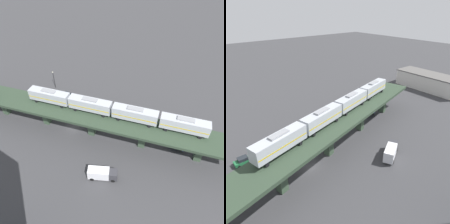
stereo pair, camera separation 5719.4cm
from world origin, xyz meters
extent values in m
plane|color=#38383A|center=(0.00, 0.00, 0.00)|extent=(400.00, 400.00, 0.00)
cube|color=#2C3D2C|center=(0.00, 0.00, 7.08)|extent=(31.77, 91.07, 0.80)
cube|color=#384C38|center=(2.19, -8.21, 3.34)|extent=(2.20, 2.20, 6.68)
cube|color=#384C38|center=(-1.67, 6.28, 3.34)|extent=(2.20, 2.20, 6.68)
cube|color=#384C38|center=(-5.53, 20.78, 3.34)|extent=(2.20, 2.20, 6.68)
cube|color=#384C38|center=(-9.38, 35.27, 3.34)|extent=(2.20, 2.20, 6.68)
cube|color=#ADB2BA|center=(0.35, -6.75, 10.02)|extent=(5.79, 12.32, 3.10)
cube|color=gold|center=(0.35, -6.75, 9.72)|extent=(5.77, 12.09, 0.24)
cube|color=gray|center=(0.35, -6.75, 11.75)|extent=(2.43, 4.42, 0.36)
cylinder|color=black|center=(0.28, -11.11, 7.90)|extent=(0.43, 0.87, 0.84)
cylinder|color=black|center=(2.58, -10.50, 7.90)|extent=(0.43, 0.87, 0.84)
cylinder|color=black|center=(-1.88, -2.99, 7.90)|extent=(0.43, 0.87, 0.84)
cylinder|color=black|center=(0.42, -2.38, 7.90)|extent=(0.43, 0.87, 0.84)
cube|color=#ADB2BA|center=(-2.89, 5.43, 10.02)|extent=(5.79, 12.32, 3.10)
cube|color=gold|center=(-2.89, 5.43, 9.72)|extent=(5.77, 12.09, 0.24)
cube|color=gray|center=(-2.89, 5.43, 11.75)|extent=(2.43, 4.42, 0.36)
cylinder|color=black|center=(-2.96, 1.07, 7.90)|extent=(0.43, 0.87, 0.84)
cylinder|color=black|center=(-0.66, 1.68, 7.90)|extent=(0.43, 0.87, 0.84)
cylinder|color=black|center=(-5.12, 9.18, 7.90)|extent=(0.43, 0.87, 0.84)
cylinder|color=black|center=(-2.82, 9.80, 7.90)|extent=(0.43, 0.87, 0.84)
cube|color=#ADB2BA|center=(-6.13, 17.61, 10.02)|extent=(5.79, 12.32, 3.10)
cube|color=gold|center=(-6.13, 17.61, 9.72)|extent=(5.77, 12.09, 0.24)
cube|color=gray|center=(-6.13, 17.61, 11.75)|extent=(2.43, 4.42, 0.36)
cylinder|color=black|center=(-6.20, 13.24, 7.90)|extent=(0.43, 0.87, 0.84)
cylinder|color=black|center=(-3.90, 13.85, 7.90)|extent=(0.43, 0.87, 0.84)
cylinder|color=black|center=(-8.36, 21.36, 7.90)|extent=(0.43, 0.87, 0.84)
cylinder|color=black|center=(-6.06, 21.97, 7.90)|extent=(0.43, 0.87, 0.84)
cube|color=#ADB2BA|center=(-9.37, 29.78, 10.02)|extent=(5.79, 12.32, 3.10)
cube|color=gold|center=(-9.37, 29.78, 9.72)|extent=(5.77, 12.09, 0.24)
cube|color=gray|center=(-9.37, 29.78, 11.75)|extent=(2.43, 4.42, 0.36)
cylinder|color=black|center=(-9.44, 25.42, 7.90)|extent=(0.43, 0.87, 0.84)
cylinder|color=black|center=(-7.14, 26.03, 7.90)|extent=(0.43, 0.87, 0.84)
cylinder|color=black|center=(-11.60, 33.54, 7.90)|extent=(0.43, 0.87, 0.84)
cylinder|color=black|center=(-9.30, 34.15, 7.90)|extent=(0.43, 0.87, 0.84)
cube|color=#1E6638|center=(-11.06, -11.61, 0.73)|extent=(1.94, 4.46, 0.80)
cube|color=#1E2328|center=(-11.05, -11.76, 1.51)|extent=(1.71, 2.25, 0.76)
cylinder|color=black|center=(-11.86, -13.06, 0.33)|extent=(0.26, 0.67, 0.66)
cylinder|color=black|center=(-10.16, -13.01, 0.33)|extent=(0.26, 0.67, 0.66)
cylinder|color=black|center=(-11.96, -10.21, 0.33)|extent=(0.26, 0.67, 0.66)
cylinder|color=black|center=(-10.25, -10.15, 0.33)|extent=(0.26, 0.67, 0.66)
cube|color=#233D93|center=(-10.45, 29.38, 0.73)|extent=(1.81, 4.40, 0.80)
cube|color=#1E2328|center=(-10.45, 29.23, 1.51)|extent=(1.64, 2.20, 0.76)
cylinder|color=black|center=(-11.31, 27.96, 0.33)|extent=(0.24, 0.66, 0.66)
cylinder|color=black|center=(-9.60, 27.95, 0.33)|extent=(0.24, 0.66, 0.66)
cylinder|color=black|center=(-11.30, 30.82, 0.33)|extent=(0.24, 0.66, 0.66)
cylinder|color=black|center=(-9.59, 30.81, 0.33)|extent=(0.24, 0.66, 0.66)
cube|color=#333338|center=(7.62, 19.71, 1.65)|extent=(2.88, 2.79, 2.30)
cube|color=silver|center=(9.29, 16.52, 1.85)|extent=(4.45, 5.67, 2.70)
cylinder|color=black|center=(8.49, 20.17, 0.50)|extent=(0.77, 1.05, 1.00)
cylinder|color=black|center=(6.74, 19.25, 0.50)|extent=(0.77, 1.05, 1.00)
cylinder|color=black|center=(10.93, 15.62, 0.50)|extent=(0.77, 1.05, 1.00)
cylinder|color=black|center=(9.10, 14.66, 0.50)|extent=(0.77, 1.05, 1.00)
cube|color=beige|center=(-11.70, 68.83, 3.20)|extent=(28.13, 10.38, 6.40)
cube|color=#595654|center=(-11.70, 68.83, 6.60)|extent=(28.70, 10.59, 0.40)
camera|label=1|loc=(32.43, 35.32, 48.33)|focal=35.00mm
camera|label=2|loc=(34.62, -19.93, 33.72)|focal=35.00mm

